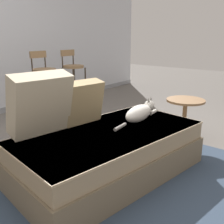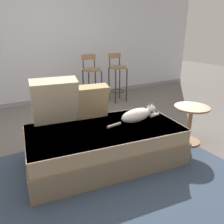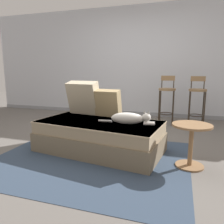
% 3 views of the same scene
% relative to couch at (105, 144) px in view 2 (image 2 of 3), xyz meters
% --- Properties ---
extents(ground_plane, '(16.00, 16.00, 0.00)m').
position_rel_couch_xyz_m(ground_plane, '(0.00, 0.40, -0.21)').
color(ground_plane, '#66605B').
rests_on(ground_plane, ground).
extents(wall_back_panel, '(8.00, 0.10, 2.60)m').
position_rel_couch_xyz_m(wall_back_panel, '(0.00, 2.65, 1.09)').
color(wall_back_panel, silver).
rests_on(wall_back_panel, ground).
extents(wall_baseboard_trim, '(8.00, 0.02, 0.09)m').
position_rel_couch_xyz_m(wall_baseboard_trim, '(0.00, 2.60, -0.17)').
color(wall_baseboard_trim, gray).
rests_on(wall_baseboard_trim, ground).
extents(area_rug, '(2.38, 1.97, 0.01)m').
position_rel_couch_xyz_m(area_rug, '(0.00, -0.30, -0.21)').
color(area_rug, '#334256').
rests_on(area_rug, ground).
extents(couch, '(1.79, 1.10, 0.42)m').
position_rel_couch_xyz_m(couch, '(0.00, 0.00, 0.00)').
color(couch, '#766750').
rests_on(couch, ground).
extents(throw_pillow_corner, '(0.53, 0.36, 0.52)m').
position_rel_couch_xyz_m(throw_pillow_corner, '(-0.41, 0.40, 0.47)').
color(throw_pillow_corner, beige).
rests_on(throw_pillow_corner, couch).
extents(throw_pillow_middle, '(0.41, 0.27, 0.41)m').
position_rel_couch_xyz_m(throw_pillow_middle, '(0.01, 0.34, 0.41)').
color(throw_pillow_middle, tan).
rests_on(throw_pillow_middle, couch).
extents(cat, '(0.75, 0.22, 0.19)m').
position_rel_couch_xyz_m(cat, '(0.43, -0.03, 0.28)').
color(cat, white).
rests_on(cat, couch).
extents(bar_stool_near_window, '(0.34, 0.34, 0.99)m').
position_rel_couch_xyz_m(bar_stool_near_window, '(0.76, 1.91, 0.38)').
color(bar_stool_near_window, '#2D2319').
rests_on(bar_stool_near_window, ground).
extents(bar_stool_by_doorway, '(0.34, 0.34, 0.99)m').
position_rel_couch_xyz_m(bar_stool_by_doorway, '(1.35, 1.91, 0.38)').
color(bar_stool_by_doorway, '#2D2319').
rests_on(bar_stool_by_doorway, ground).
extents(side_table, '(0.44, 0.44, 0.50)m').
position_rel_couch_xyz_m(side_table, '(1.18, -0.17, 0.12)').
color(side_table, olive).
rests_on(side_table, ground).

